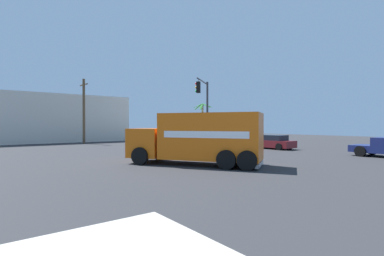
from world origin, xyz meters
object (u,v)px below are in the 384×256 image
object	(u,v)px
traffic_light_primary	(204,104)
sedan_maroon	(272,142)
utility_pole	(84,110)
delivery_truck	(199,138)
palm_tree_far	(203,114)

from	to	relation	value
traffic_light_primary	sedan_maroon	world-z (taller)	traffic_light_primary
traffic_light_primary	utility_pole	distance (m)	16.26
delivery_truck	utility_pole	xyz separation A→B (m)	(0.32, 22.50, 2.52)
delivery_truck	traffic_light_primary	world-z (taller)	traffic_light_primary
traffic_light_primary	utility_pole	bearing A→B (deg)	113.16
traffic_light_primary	palm_tree_far	xyz separation A→B (m)	(7.92, 9.84, -0.55)
palm_tree_far	sedan_maroon	bearing A→B (deg)	-100.21
utility_pole	palm_tree_far	bearing A→B (deg)	-19.64
palm_tree_far	utility_pole	bearing A→B (deg)	160.36
sedan_maroon	delivery_truck	bearing A→B (deg)	-160.98
delivery_truck	utility_pole	size ratio (longest dim) A/B	0.99
palm_tree_far	traffic_light_primary	bearing A→B (deg)	-128.82
sedan_maroon	palm_tree_far	world-z (taller)	palm_tree_far
sedan_maroon	utility_pole	xyz separation A→B (m)	(-11.94, 18.27, 3.40)
traffic_light_primary	utility_pole	size ratio (longest dim) A/B	0.80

